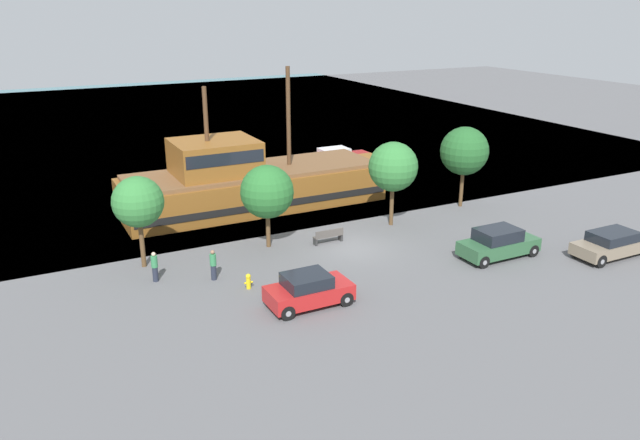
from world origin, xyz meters
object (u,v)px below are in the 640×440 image
object	(u,v)px
fire_hydrant	(248,281)
parked_car_curb_front	(498,243)
parked_car_curb_mid	(613,244)
parked_car_curb_rear	(308,290)
pirate_ship	(250,182)
pedestrian_walking_near	(155,267)
moored_boat_dockside	(338,160)
pedestrian_walking_far	(213,265)
bench_promenade_east	(329,236)

from	to	relation	value
fire_hydrant	parked_car_curb_front	bearing A→B (deg)	-10.23
parked_car_curb_mid	parked_car_curb_rear	xyz separation A→B (m)	(-17.18, 2.23, 0.04)
pirate_ship	pedestrian_walking_near	world-z (taller)	pirate_ship
parked_car_curb_front	parked_car_curb_mid	distance (m)	6.24
moored_boat_dockside	pedestrian_walking_far	world-z (taller)	moored_boat_dockside
moored_boat_dockside	parked_car_curb_mid	distance (m)	23.77
pirate_ship	parked_car_curb_rear	distance (m)	15.15
parked_car_curb_rear	pirate_ship	bearing A→B (deg)	78.87
parked_car_curb_front	bench_promenade_east	distance (m)	9.30
parked_car_curb_mid	pedestrian_walking_far	size ratio (longest dim) A/B	3.05
pirate_ship	pedestrian_walking_far	bearing A→B (deg)	-119.88
parked_car_curb_rear	pedestrian_walking_far	distance (m)	5.49
parked_car_curb_rear	bench_promenade_east	size ratio (longest dim) A/B	2.20
bench_promenade_east	pedestrian_walking_far	xyz separation A→B (m)	(-7.37, -1.79, 0.34)
bench_promenade_east	parked_car_curb_rear	bearing A→B (deg)	-124.52
pirate_ship	parked_car_curb_mid	distance (m)	22.26
bench_promenade_east	pedestrian_walking_near	bearing A→B (deg)	-176.16
bench_promenade_east	pedestrian_walking_far	distance (m)	7.59
moored_boat_dockside	pedestrian_walking_far	size ratio (longest dim) A/B	3.70
moored_boat_dockside	parked_car_curb_rear	distance (m)	24.91
fire_hydrant	bench_promenade_east	size ratio (longest dim) A/B	0.44
parked_car_curb_mid	pedestrian_walking_near	bearing A→B (deg)	160.63
parked_car_curb_mid	fire_hydrant	distance (m)	19.65
parked_car_curb_front	pedestrian_walking_near	world-z (taller)	parked_car_curb_front
fire_hydrant	pirate_ship	bearing A→B (deg)	68.52
parked_car_curb_mid	pedestrian_walking_far	xyz separation A→B (m)	(-20.12, 6.87, 0.07)
pirate_ship	bench_promenade_east	xyz separation A→B (m)	(1.51, -8.40, -1.26)
pirate_ship	parked_car_curb_rear	bearing A→B (deg)	-101.13
pirate_ship	pedestrian_walking_near	bearing A→B (deg)	-133.02
bench_promenade_east	pedestrian_walking_far	bearing A→B (deg)	-166.31
parked_car_curb_front	bench_promenade_east	xyz separation A→B (m)	(-7.13, 5.96, -0.35)
pirate_ship	parked_car_curb_front	bearing A→B (deg)	-58.97
moored_boat_dockside	bench_promenade_east	xyz separation A→B (m)	(-8.68, -14.76, -0.24)
parked_car_curb_mid	pedestrian_walking_far	bearing A→B (deg)	161.16
moored_boat_dockside	pedestrian_walking_near	xyz separation A→B (m)	(-18.66, -15.43, 0.09)
parked_car_curb_mid	parked_car_curb_front	bearing A→B (deg)	154.35
moored_boat_dockside	fire_hydrant	world-z (taller)	moored_boat_dockside
fire_hydrant	pedestrian_walking_near	size ratio (longest dim) A/B	0.50
fire_hydrant	pedestrian_walking_near	xyz separation A→B (m)	(-3.76, 2.88, 0.36)
parked_car_curb_mid	parked_car_curb_rear	bearing A→B (deg)	172.61
pirate_ship	parked_car_curb_mid	bearing A→B (deg)	-50.10
pedestrian_walking_near	pedestrian_walking_far	bearing A→B (deg)	-23.32
parked_car_curb_front	pedestrian_walking_near	bearing A→B (deg)	162.82
fire_hydrant	pedestrian_walking_far	bearing A→B (deg)	123.28
moored_boat_dockside	parked_car_curb_rear	size ratio (longest dim) A/B	1.51
pirate_ship	parked_car_curb_rear	xyz separation A→B (m)	(-2.92, -14.84, -0.94)
moored_boat_dockside	pedestrian_walking_near	bearing A→B (deg)	-140.41
parked_car_curb_mid	pedestrian_walking_near	distance (m)	24.10
pirate_ship	pedestrian_walking_near	distance (m)	12.45
parked_car_curb_front	pedestrian_walking_far	xyz separation A→B (m)	(-14.50, 4.17, -0.01)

